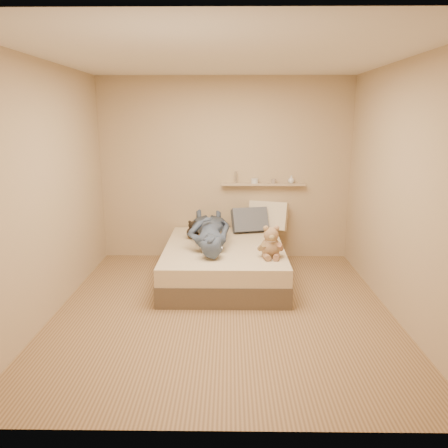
{
  "coord_description": "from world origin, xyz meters",
  "views": [
    {
      "loc": [
        0.06,
        -4.39,
        2.03
      ],
      "look_at": [
        0.0,
        0.65,
        0.8
      ],
      "focal_mm": 35.0,
      "sensor_mm": 36.0,
      "label": 1
    }
  ],
  "objects_px": {
    "bed": "(224,262)",
    "dark_plush": "(193,231)",
    "teddy_bear": "(271,244)",
    "pillow_cream": "(268,216)",
    "wall_shelf": "(263,184)",
    "person": "(209,230)",
    "game_console": "(214,246)",
    "pillow_grey": "(250,220)"
  },
  "relations": [
    {
      "from": "dark_plush",
      "to": "teddy_bear",
      "type": "bearing_deg",
      "value": -39.24
    },
    {
      "from": "pillow_cream",
      "to": "game_console",
      "type": "bearing_deg",
      "value": -117.83
    },
    {
      "from": "pillow_grey",
      "to": "game_console",
      "type": "bearing_deg",
      "value": -110.41
    },
    {
      "from": "game_console",
      "to": "dark_plush",
      "type": "distance_m",
      "value": 0.93
    },
    {
      "from": "dark_plush",
      "to": "game_console",
      "type": "bearing_deg",
      "value": -69.72
    },
    {
      "from": "pillow_grey",
      "to": "wall_shelf",
      "type": "xyz_separation_m",
      "value": [
        0.2,
        0.22,
        0.48
      ]
    },
    {
      "from": "game_console",
      "to": "teddy_bear",
      "type": "height_order",
      "value": "teddy_bear"
    },
    {
      "from": "bed",
      "to": "pillow_grey",
      "type": "distance_m",
      "value": 0.87
    },
    {
      "from": "person",
      "to": "bed",
      "type": "bearing_deg",
      "value": 149.41
    },
    {
      "from": "bed",
      "to": "wall_shelf",
      "type": "xyz_separation_m",
      "value": [
        0.55,
        0.91,
        0.88
      ]
    },
    {
      "from": "pillow_grey",
      "to": "bed",
      "type": "bearing_deg",
      "value": -117.15
    },
    {
      "from": "dark_plush",
      "to": "person",
      "type": "relative_size",
      "value": 0.16
    },
    {
      "from": "game_console",
      "to": "pillow_cream",
      "type": "relative_size",
      "value": 0.33
    },
    {
      "from": "pillow_grey",
      "to": "dark_plush",
      "type": "bearing_deg",
      "value": -154.65
    },
    {
      "from": "dark_plush",
      "to": "person",
      "type": "bearing_deg",
      "value": -43.57
    },
    {
      "from": "bed",
      "to": "pillow_grey",
      "type": "bearing_deg",
      "value": 62.85
    },
    {
      "from": "bed",
      "to": "wall_shelf",
      "type": "distance_m",
      "value": 1.38
    },
    {
      "from": "pillow_cream",
      "to": "pillow_grey",
      "type": "distance_m",
      "value": 0.3
    },
    {
      "from": "game_console",
      "to": "pillow_cream",
      "type": "bearing_deg",
      "value": 62.17
    },
    {
      "from": "teddy_bear",
      "to": "person",
      "type": "distance_m",
      "value": 0.94
    },
    {
      "from": "game_console",
      "to": "person",
      "type": "height_order",
      "value": "person"
    },
    {
      "from": "teddy_bear",
      "to": "wall_shelf",
      "type": "distance_m",
      "value": 1.47
    },
    {
      "from": "bed",
      "to": "pillow_cream",
      "type": "xyz_separation_m",
      "value": [
        0.62,
        0.83,
        0.43
      ]
    },
    {
      "from": "bed",
      "to": "dark_plush",
      "type": "height_order",
      "value": "dark_plush"
    },
    {
      "from": "teddy_bear",
      "to": "dark_plush",
      "type": "height_order",
      "value": "teddy_bear"
    },
    {
      "from": "bed",
      "to": "game_console",
      "type": "relative_size",
      "value": 10.4
    },
    {
      "from": "pillow_cream",
      "to": "wall_shelf",
      "type": "height_order",
      "value": "wall_shelf"
    },
    {
      "from": "bed",
      "to": "game_console",
      "type": "distance_m",
      "value": 0.68
    },
    {
      "from": "wall_shelf",
      "to": "teddy_bear",
      "type": "bearing_deg",
      "value": -90.22
    },
    {
      "from": "teddy_bear",
      "to": "person",
      "type": "relative_size",
      "value": 0.25
    },
    {
      "from": "teddy_bear",
      "to": "dark_plush",
      "type": "xyz_separation_m",
      "value": [
        -0.97,
        0.8,
        -0.05
      ]
    },
    {
      "from": "person",
      "to": "wall_shelf",
      "type": "height_order",
      "value": "wall_shelf"
    },
    {
      "from": "pillow_cream",
      "to": "wall_shelf",
      "type": "bearing_deg",
      "value": 132.01
    },
    {
      "from": "teddy_bear",
      "to": "dark_plush",
      "type": "relative_size",
      "value": 1.53
    },
    {
      "from": "dark_plush",
      "to": "pillow_grey",
      "type": "xyz_separation_m",
      "value": [
        0.78,
        0.37,
        0.06
      ]
    },
    {
      "from": "teddy_bear",
      "to": "wall_shelf",
      "type": "bearing_deg",
      "value": 89.78
    },
    {
      "from": "teddy_bear",
      "to": "pillow_cream",
      "type": "xyz_separation_m",
      "value": [
        0.08,
        1.31,
        0.04
      ]
    },
    {
      "from": "teddy_bear",
      "to": "pillow_grey",
      "type": "relative_size",
      "value": 0.77
    },
    {
      "from": "wall_shelf",
      "to": "pillow_cream",
      "type": "bearing_deg",
      "value": -47.99
    },
    {
      "from": "teddy_bear",
      "to": "pillow_cream",
      "type": "relative_size",
      "value": 0.7
    },
    {
      "from": "wall_shelf",
      "to": "person",
      "type": "bearing_deg",
      "value": -132.7
    },
    {
      "from": "teddy_bear",
      "to": "wall_shelf",
      "type": "height_order",
      "value": "wall_shelf"
    }
  ]
}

